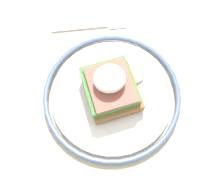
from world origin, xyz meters
name	(u,v)px	position (x,y,z in m)	size (l,w,h in m)	color
ground_plane	(110,165)	(0.00, 0.00, 0.00)	(6.00, 6.00, 0.00)	#B2ADA3
dining_table	(108,129)	(0.00, 0.00, 0.61)	(0.84, 0.83, 0.74)	#C6B28E
plate	(112,95)	(-0.03, 0.02, 0.74)	(0.26, 0.26, 0.02)	silver
sandwich	(111,87)	(-0.03, 0.02, 0.78)	(0.11, 0.12, 0.08)	olive
fork	(93,26)	(-0.19, 0.03, 0.74)	(0.04, 0.16, 0.00)	silver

